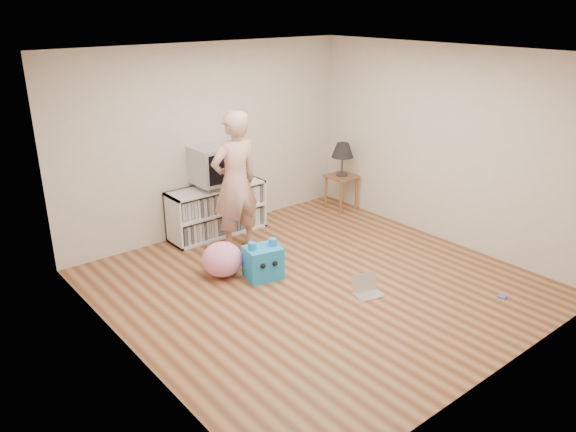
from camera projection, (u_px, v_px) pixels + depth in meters
The scene contains 13 objects.
ground at pixel (317, 284), 6.56m from camera, with size 4.50×4.50×0.00m, color brown.
walls at pixel (319, 177), 6.09m from camera, with size 4.52×4.52×2.60m.
ceiling at pixel (321, 53), 5.62m from camera, with size 4.50×4.50×0.01m, color white.
media_unit at pixel (216, 210), 7.86m from camera, with size 1.40×0.45×0.70m.
dvd_deck at pixel (216, 184), 7.71m from camera, with size 0.45×0.35×0.07m, color gray.
crt_tv at pixel (215, 164), 7.61m from camera, with size 0.60×0.53×0.50m.
side_table at pixel (341, 184), 8.78m from camera, with size 0.42×0.42×0.55m.
table_lamp at pixel (343, 151), 8.59m from camera, with size 0.34×0.34×0.52m.
person at pixel (235, 183), 7.13m from camera, with size 0.68×0.44×1.86m, color #CEA18D.
laptop at pixel (367, 289), 6.33m from camera, with size 0.37×0.32×0.22m.
playing_cards at pixel (502, 297), 6.25m from camera, with size 0.07×0.09×0.02m, color #4B58C8.
plush_blue at pixel (263, 262), 6.64m from camera, with size 0.47×0.42×0.48m.
plush_pink at pixel (222, 259), 6.70m from camera, with size 0.49×0.49×0.42m, color pink.
Camera 1 is at (-3.94, -4.31, 3.10)m, focal length 35.00 mm.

